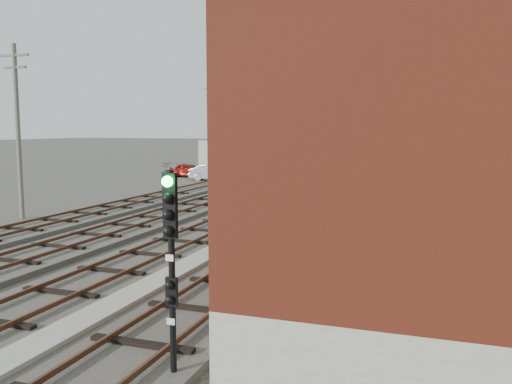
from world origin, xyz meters
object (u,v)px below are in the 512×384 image
at_px(site_trailer, 247,165).
at_px(car_grey, 184,170).
at_px(car_silver, 214,172).
at_px(switch_stand, 277,178).
at_px(signal_mast, 171,260).
at_px(car_red, 189,170).

distance_m(site_trailer, car_grey, 7.09).
bearing_deg(car_silver, switch_stand, -123.88).
distance_m(signal_mast, switch_stand, 34.64).
bearing_deg(car_red, car_silver, -113.22).
height_order(switch_stand, car_grey, switch_stand).
relative_size(site_trailer, car_red, 1.75).
xyz_separation_m(site_trailer, car_red, (-6.19, 0.54, -0.68)).
relative_size(signal_mast, site_trailer, 0.58).
distance_m(car_red, car_silver, 4.16).
distance_m(site_trailer, car_silver, 3.13).
bearing_deg(car_red, car_grey, 68.23).
relative_size(signal_mast, car_silver, 0.90).
xyz_separation_m(signal_mast, site_trailer, (-12.41, 37.93, -0.99)).
bearing_deg(signal_mast, car_red, 115.80).
bearing_deg(switch_stand, car_silver, 148.73).
height_order(signal_mast, car_red, signal_mast).
bearing_deg(site_trailer, car_silver, -131.01).
height_order(car_silver, car_grey, car_silver).
bearing_deg(car_red, signal_mast, -146.42).
height_order(signal_mast, switch_stand, signal_mast).
xyz_separation_m(site_trailer, car_silver, (-2.63, -1.60, -0.61)).
distance_m(switch_stand, car_red, 11.47).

